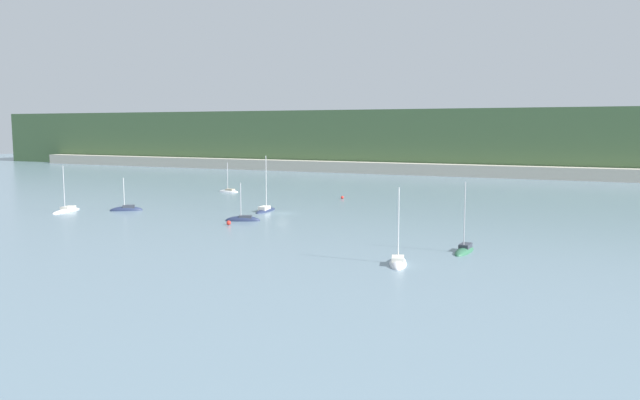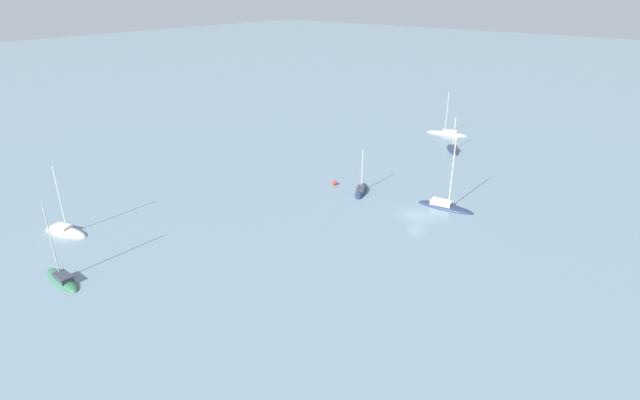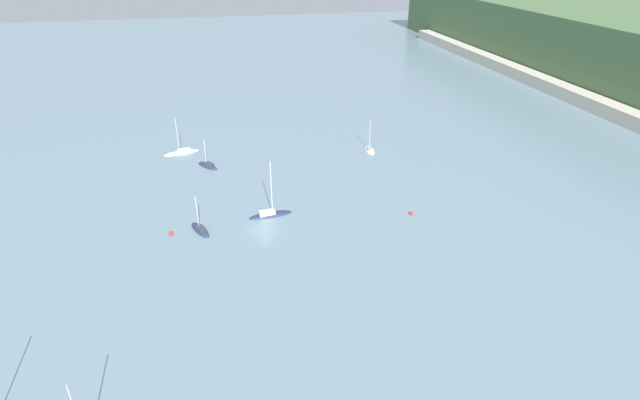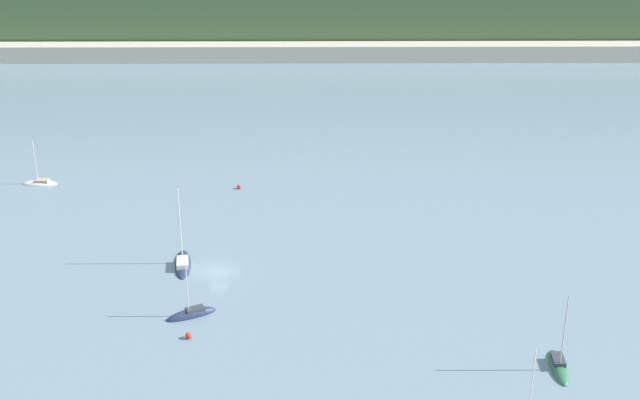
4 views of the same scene
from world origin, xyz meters
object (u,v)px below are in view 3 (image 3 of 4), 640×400
sailboat_3 (182,152)px  mooring_buoy_0 (171,233)px  sailboat_1 (200,230)px  sailboat_0 (208,166)px  sailboat_2 (270,215)px  mooring_buoy_1 (412,213)px  sailboat_4 (369,150)px

sailboat_3 → mooring_buoy_0: size_ratio=12.56×
sailboat_3 → sailboat_1: bearing=82.4°
sailboat_0 → sailboat_1: bearing=138.9°
sailboat_0 → mooring_buoy_0: size_ratio=9.69×
sailboat_2 → mooring_buoy_1: bearing=-19.1°
sailboat_2 → sailboat_3: 41.51m
sailboat_0 → mooring_buoy_0: (30.36, -7.42, 0.31)m
sailboat_0 → sailboat_1: sailboat_1 is taller
sailboat_1 → sailboat_2: size_ratio=0.67×
sailboat_1 → sailboat_2: bearing=-103.1°
sailboat_4 → mooring_buoy_0: (31.74, -48.59, 0.31)m
sailboat_3 → mooring_buoy_0: (40.78, -1.13, 0.29)m
mooring_buoy_0 → sailboat_2: bearing=99.8°
sailboat_0 → sailboat_3: 12.17m
sailboat_2 → sailboat_4: sailboat_2 is taller
sailboat_1 → sailboat_2: 13.89m
sailboat_4 → mooring_buoy_0: size_ratio=10.67×
mooring_buoy_1 → sailboat_4: bearing=176.2°
sailboat_4 → mooring_buoy_1: size_ratio=11.68×
mooring_buoy_1 → mooring_buoy_0: bearing=-93.3°
sailboat_0 → sailboat_3: sailboat_3 is taller
mooring_buoy_0 → sailboat_3: bearing=178.4°
mooring_buoy_0 → sailboat_1: bearing=93.3°
sailboat_1 → sailboat_4: bearing=-79.3°
sailboat_1 → sailboat_3: 40.69m
sailboat_3 → sailboat_2: bearing=101.8°
sailboat_0 → sailboat_1: 30.13m
sailboat_2 → sailboat_3: size_ratio=1.20×
sailboat_3 → mooring_buoy_1: bearing=122.6°
sailboat_2 → mooring_buoy_0: sailboat_2 is taller
mooring_buoy_0 → sailboat_0: bearing=166.3°
sailboat_2 → mooring_buoy_1: 28.07m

